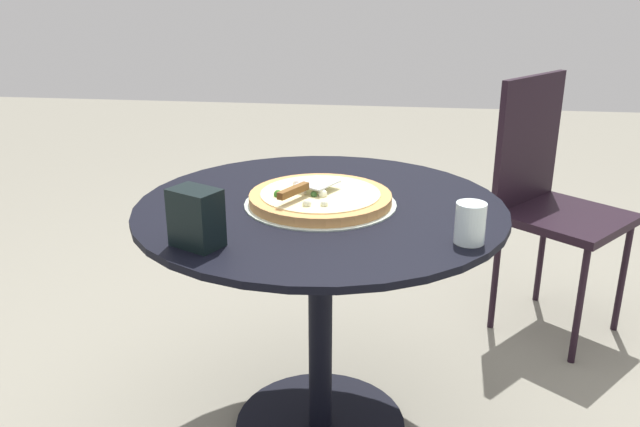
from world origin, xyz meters
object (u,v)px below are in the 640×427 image
at_px(pizza_on_tray, 320,198).
at_px(pizza_server, 305,187).
at_px(patio_table, 320,266).
at_px(napkin_dispenser, 196,218).
at_px(drinking_cup, 470,223).
at_px(patio_chair_near, 549,189).

bearing_deg(pizza_on_tray, pizza_server, -47.20).
relative_size(patio_table, napkin_dispenser, 7.38).
xyz_separation_m(drinking_cup, napkin_dispenser, (0.10, -0.59, 0.02)).
height_order(drinking_cup, patio_chair_near, patio_chair_near).
bearing_deg(patio_table, pizza_on_tray, -91.83).
xyz_separation_m(pizza_on_tray, napkin_dispenser, (0.31, -0.23, 0.05)).
relative_size(pizza_on_tray, patio_chair_near, 0.43).
height_order(pizza_server, patio_chair_near, patio_chair_near).
bearing_deg(patio_chair_near, pizza_on_tray, -44.91).
xyz_separation_m(patio_table, napkin_dispenser, (0.31, -0.23, 0.24)).
distance_m(pizza_on_tray, pizza_server, 0.06).
height_order(patio_table, patio_chair_near, patio_chair_near).
relative_size(patio_table, pizza_server, 4.61).
bearing_deg(drinking_cup, patio_table, -120.56).
height_order(pizza_server, drinking_cup, drinking_cup).
height_order(napkin_dispenser, patio_chair_near, patio_chair_near).
bearing_deg(patio_chair_near, napkin_dispenser, -42.72).
bearing_deg(pizza_server, napkin_dispenser, -35.41).
bearing_deg(pizza_on_tray, patio_table, 88.17).
height_order(pizza_on_tray, drinking_cup, drinking_cup).
height_order(patio_table, pizza_on_tray, pizza_on_tray).
xyz_separation_m(pizza_on_tray, drinking_cup, (0.21, 0.36, 0.03)).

